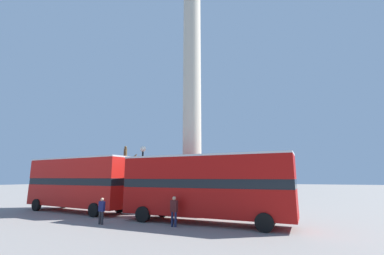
# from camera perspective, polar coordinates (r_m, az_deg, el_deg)

# --- Properties ---
(ground_plane) EXTENTS (200.00, 200.00, 0.00)m
(ground_plane) POSITION_cam_1_polar(r_m,az_deg,el_deg) (22.49, 0.00, -18.30)
(ground_plane) COLOR gray
(monument_column) EXTENTS (4.75, 4.75, 24.76)m
(monument_column) POSITION_cam_1_polar(r_m,az_deg,el_deg) (23.12, 0.00, 4.18)
(monument_column) COLOR #BCB29E
(monument_column) RESTS_ON ground_plane
(bus_a) EXTENTS (11.00, 2.91, 4.27)m
(bus_a) POSITION_cam_1_polar(r_m,az_deg,el_deg) (17.03, 2.91, -12.64)
(bus_a) COLOR #A80F0C
(bus_a) RESTS_ON ground_plane
(bus_b) EXTENTS (10.56, 3.67, 4.50)m
(bus_b) POSITION_cam_1_polar(r_m,az_deg,el_deg) (24.55, -23.84, -10.98)
(bus_b) COLOR red
(bus_b) RESTS_ON ground_plane
(equestrian_statue) EXTENTS (3.48, 2.92, 6.22)m
(equestrian_statue) POSITION_cam_1_polar(r_m,az_deg,el_deg) (28.84, -14.92, -12.56)
(equestrian_statue) COLOR #BCB29E
(equestrian_statue) RESTS_ON ground_plane
(street_lamp) EXTENTS (0.51, 0.51, 5.52)m
(street_lamp) POSITION_cam_1_polar(r_m,az_deg,el_deg) (22.30, -11.00, -9.04)
(street_lamp) COLOR black
(street_lamp) RESTS_ON ground_plane
(pedestrian_near_lamp) EXTENTS (0.43, 0.21, 1.59)m
(pedestrian_near_lamp) POSITION_cam_1_polar(r_m,az_deg,el_deg) (17.67, -19.45, -16.86)
(pedestrian_near_lamp) COLOR #28282D
(pedestrian_near_lamp) RESTS_ON ground_plane
(pedestrian_by_plinth) EXTENTS (0.48, 0.26, 1.74)m
(pedestrian_by_plinth) POSITION_cam_1_polar(r_m,az_deg,el_deg) (15.99, -4.02, -17.71)
(pedestrian_by_plinth) COLOR #192347
(pedestrian_by_plinth) RESTS_ON ground_plane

